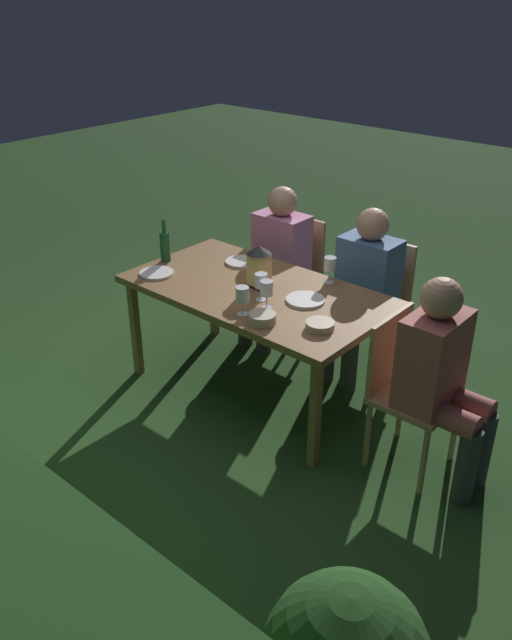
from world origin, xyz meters
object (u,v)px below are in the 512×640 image
wine_glass_b (330,265)px  chair_head_near (405,385)px  chair_side_left_a (376,297)px  person_in_pink (276,258)px  green_bottle_on_table (165,246)px  wine_glass_a (261,282)px  person_in_rust (443,374)px  bowl_olives (320,325)px  dining_table (256,297)px  person_in_blue (362,286)px  chair_side_left_b (292,270)px  plate_c (241,262)px  lantern_centerpiece (259,264)px  plate_b (156,273)px  wine_glass_d (267,289)px  plate_a (305,300)px  bowl_bread (262,318)px  wine_glass_c (242,296)px

wine_glass_b → chair_head_near: bearing=154.8°
chair_side_left_a → person_in_pink: bearing=14.9°
green_bottle_on_table → wine_glass_a: size_ratio=1.72×
person_in_rust → wine_glass_b: person_in_rust is taller
person_in_rust → bowl_olives: size_ratio=7.27×
dining_table → chair_side_left_a: (-0.37, -0.84, -0.19)m
bowl_olives → person_in_blue: bearing=-73.7°
chair_side_left_b → chair_head_near: (-1.43, 0.84, 0.00)m
person_in_pink → green_bottle_on_table: 0.83m
chair_head_near → green_bottle_on_table: green_bottle_on_table is taller
person_in_blue → plate_c: bearing=29.2°
lantern_centerpiece → wine_glass_a: (-0.14, 0.14, -0.03)m
dining_table → person_in_rust: size_ratio=1.42×
person_in_pink → plate_b: 0.94m
green_bottle_on_table → wine_glass_d: bearing=174.1°
chair_side_left_b → plate_b: size_ratio=3.97×
person_in_blue → bowl_olives: size_ratio=7.27×
plate_a → person_in_rust: bearing=176.5°
person_in_rust → wine_glass_a: 1.15m
person_in_rust → person_in_blue: 1.10m
plate_b → plate_c: 0.58m
wine_glass_b → bowl_bread: 0.69m
person_in_pink → dining_table: bearing=119.8°
wine_glass_a → lantern_centerpiece: bearing=-46.0°
plate_c → bowl_bread: 0.87m
chair_head_near → wine_glass_a: size_ratio=5.15×
chair_side_left_b → lantern_centerpiece: 0.96m
chair_head_near → plate_c: bearing=-9.9°
chair_head_near → person_in_rust: (-0.20, 0.00, 0.15)m
chair_side_left_a → wine_glass_c: size_ratio=5.15×
person_in_pink → wine_glass_b: bearing=157.1°
wine_glass_d → plate_c: (0.57, -0.41, -0.11)m
lantern_centerpiece → wine_glass_a: lantern_centerpiece is taller
wine_glass_a → person_in_rust: bearing=-174.6°
person_in_pink → bowl_bread: bearing=125.7°
wine_glass_b → person_in_rust: bearing=159.4°
chair_side_left_b → plate_a: (-0.71, 0.78, 0.26)m
dining_table → chair_side_left_b: 0.93m
chair_side_left_a → person_in_blue: 0.25m
dining_table → plate_a: bearing=-170.6°
chair_head_near → chair_side_left_a: bearing=-50.2°
plate_a → bowl_olives: (-0.27, 0.22, 0.01)m
chair_head_near → dining_table: bearing=0.0°
person_in_rust → wine_glass_d: person_in_rust is taller
person_in_pink → wine_glass_d: (-0.59, 0.81, 0.22)m
plate_b → wine_glass_b: bearing=-145.9°
green_bottle_on_table → bowl_bread: (-1.07, 0.26, -0.08)m
dining_table → plate_b: bearing=22.2°
bowl_bread → plate_a: bearing=-92.1°
green_bottle_on_table → wine_glass_d: size_ratio=1.72×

